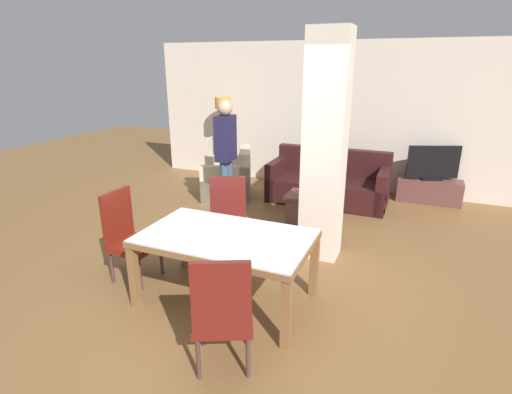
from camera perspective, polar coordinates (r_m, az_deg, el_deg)
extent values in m
plane|color=brown|center=(4.27, -4.12, -14.39)|extent=(18.00, 18.00, 0.00)
cube|color=beige|center=(7.77, 10.53, 11.23)|extent=(7.20, 0.06, 2.70)
cube|color=brown|center=(7.70, 10.75, 13.02)|extent=(0.44, 0.02, 0.36)
cube|color=#4C8CCC|center=(7.69, 10.73, 13.02)|extent=(0.40, 0.01, 0.32)
cube|color=beige|center=(4.78, 9.80, 6.66)|extent=(0.47, 0.39, 2.70)
cube|color=brown|center=(3.57, -7.83, -8.87)|extent=(1.67, 0.06, 0.06)
cube|color=brown|center=(4.32, -1.52, -3.57)|extent=(1.67, 0.06, 0.06)
cube|color=brown|center=(4.34, -13.92, -4.09)|extent=(0.06, 0.88, 0.06)
cube|color=brown|center=(3.67, 7.05, -8.00)|extent=(0.06, 0.88, 0.06)
cube|color=silver|center=(3.92, -4.37, -5.50)|extent=(1.65, 0.98, 0.01)
cube|color=brown|center=(4.17, -17.01, -10.87)|extent=(0.08, 0.08, 0.66)
cube|color=brown|center=(3.49, 4.33, -16.36)|extent=(0.08, 0.08, 0.66)
cube|color=brown|center=(4.80, -10.21, -6.18)|extent=(0.08, 0.08, 0.66)
cube|color=brown|center=(4.23, 8.32, -9.71)|extent=(0.08, 0.08, 0.66)
cube|color=maroon|center=(4.64, -16.87, -6.63)|extent=(0.46, 0.46, 0.07)
cube|color=maroon|center=(4.64, -19.21, -2.54)|extent=(0.05, 0.44, 0.57)
cylinder|color=#452F2A|center=(4.75, -13.38, -8.60)|extent=(0.04, 0.04, 0.37)
cylinder|color=#452F2A|center=(4.49, -16.23, -10.57)|extent=(0.04, 0.04, 0.37)
cylinder|color=#452F2A|center=(4.97, -16.97, -7.67)|extent=(0.04, 0.04, 0.37)
cylinder|color=#452F2A|center=(4.72, -19.89, -9.46)|extent=(0.04, 0.04, 0.37)
cube|color=#5D1B18|center=(4.85, -4.00, -4.65)|extent=(0.61, 0.61, 0.07)
cube|color=#5D1B18|center=(4.93, -4.03, -0.27)|extent=(0.42, 0.23, 0.57)
cylinder|color=#452F2A|center=(4.77, -1.68, -7.96)|extent=(0.04, 0.04, 0.37)
cylinder|color=#452F2A|center=(4.78, -6.28, -8.01)|extent=(0.04, 0.04, 0.37)
cylinder|color=#452F2A|center=(5.11, -1.76, -6.04)|extent=(0.04, 0.04, 0.37)
cylinder|color=#452F2A|center=(5.12, -6.03, -6.09)|extent=(0.04, 0.04, 0.37)
cube|color=#5D1813|center=(3.31, -4.70, -16.86)|extent=(0.61, 0.61, 0.07)
cube|color=#5D1813|center=(2.96, -5.01, -14.12)|extent=(0.42, 0.23, 0.57)
cylinder|color=#452F2A|center=(3.61, -7.66, -17.93)|extent=(0.04, 0.04, 0.37)
cylinder|color=#452F2A|center=(3.59, -1.30, -17.92)|extent=(0.04, 0.04, 0.37)
cylinder|color=#452F2A|center=(3.31, -8.25, -21.86)|extent=(0.04, 0.04, 0.37)
cylinder|color=#452F2A|center=(3.30, -1.15, -21.88)|extent=(0.04, 0.04, 0.37)
cube|color=black|center=(7.03, 10.14, 0.93)|extent=(2.00, 0.91, 0.42)
cube|color=black|center=(7.26, 11.00, 5.06)|extent=(2.00, 0.18, 0.46)
cube|color=black|center=(6.87, 17.67, 1.00)|extent=(0.16, 0.91, 0.67)
cube|color=black|center=(7.24, 3.11, 2.77)|extent=(0.16, 0.91, 0.67)
cube|color=beige|center=(7.27, -4.18, 1.70)|extent=(1.14, 1.17, 0.40)
cube|color=beige|center=(7.14, -1.57, 5.04)|extent=(0.52, 0.91, 0.47)
cube|color=beige|center=(6.87, -4.43, 1.78)|extent=(0.84, 0.46, 0.66)
cube|color=beige|center=(7.61, -4.00, 3.48)|extent=(0.84, 0.46, 0.66)
cube|color=brown|center=(6.00, 7.21, 0.18)|extent=(0.58, 0.52, 0.04)
cube|color=brown|center=(6.08, 7.12, -1.84)|extent=(0.50, 0.44, 0.41)
cylinder|color=#194C23|center=(5.93, 7.12, 1.02)|extent=(0.08, 0.08, 0.17)
cylinder|color=#194C23|center=(5.90, 7.16, 2.09)|extent=(0.03, 0.03, 0.06)
cylinder|color=#B7B7BC|center=(5.89, 7.18, 2.43)|extent=(0.03, 0.03, 0.01)
cube|color=brown|center=(7.56, 23.49, 0.83)|extent=(1.05, 0.40, 0.40)
cube|color=black|center=(7.50, 23.70, 2.41)|extent=(0.40, 0.31, 0.03)
cube|color=black|center=(7.43, 24.00, 4.59)|extent=(0.83, 0.36, 0.56)
cylinder|color=#B7B7BC|center=(8.31, -4.46, 2.52)|extent=(0.28, 0.28, 0.02)
cylinder|color=#B7B7BC|center=(8.14, -4.59, 7.45)|extent=(0.04, 0.04, 1.44)
cylinder|color=#F29E38|center=(8.02, -4.74, 13.27)|extent=(0.31, 0.31, 0.22)
cylinder|color=#355067|center=(6.46, -3.90, 1.69)|extent=(0.13, 0.13, 0.87)
cylinder|color=#355067|center=(6.32, -4.52, 1.26)|extent=(0.13, 0.13, 0.87)
cube|color=#1F1C3F|center=(6.20, -4.38, 8.36)|extent=(0.24, 0.39, 0.69)
sphere|color=tan|center=(6.14, -4.49, 12.61)|extent=(0.24, 0.24, 0.24)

